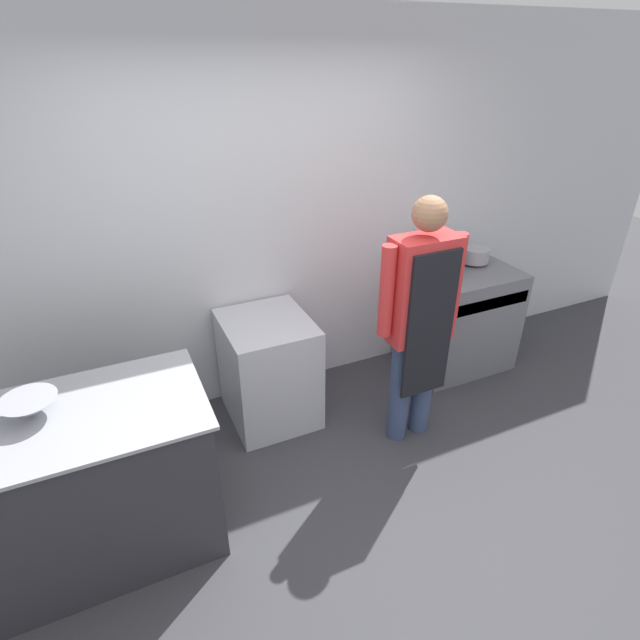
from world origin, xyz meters
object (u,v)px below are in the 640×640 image
fridge_unit (269,370)px  mixing_bowl (30,408)px  person_cook (420,313)px  sauce_pot (475,255)px  stove (459,319)px  stock_pot (441,252)px

fridge_unit → mixing_bowl: 1.60m
person_cook → mixing_bowl: 2.19m
person_cook → sauce_pot: size_ratio=7.64×
stove → mixing_bowl: bearing=-168.7°
mixing_bowl → stock_pot: 2.96m
stove → stock_pot: bearing=150.2°
fridge_unit → stock_pot: 1.63m
mixing_bowl → stock_pot: stock_pot is taller
mixing_bowl → sauce_pot: mixing_bowl is taller
fridge_unit → stock_pot: size_ratio=2.38×
stove → fridge_unit: 1.69m
stove → sauce_pot: (0.17, 0.11, 0.51)m
stove → stock_pot: 0.62m
fridge_unit → person_cook: bearing=-36.1°
mixing_bowl → sauce_pot: size_ratio=1.16×
stock_pot → sauce_pot: (0.36, -0.00, -0.08)m
person_cook → sauce_pot: (1.04, 0.71, -0.03)m
fridge_unit → mixing_bowl: bearing=-155.8°
person_cook → mixing_bowl: size_ratio=6.57×
stove → stock_pot: size_ratio=2.65×
fridge_unit → mixing_bowl: mixing_bowl is taller
stove → person_cook: person_cook is taller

